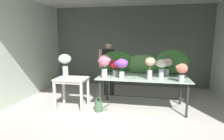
{
  "coord_description": "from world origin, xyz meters",
  "views": [
    {
      "loc": [
        0.61,
        -2.77,
        1.7
      ],
      "look_at": [
        -0.21,
        1.48,
        0.94
      ],
      "focal_mm": 29.31,
      "sensor_mm": 36.0,
      "label": 1
    }
  ],
  "objects_px": {
    "vase_blush_freesia": "(167,64)",
    "vase_white_roses_tall": "(65,62)",
    "florist": "(109,63)",
    "vase_crimson_roses": "(115,66)",
    "side_table_white": "(72,82)",
    "vase_rosy_tulips": "(104,63)",
    "vase_peach_ranunculus": "(150,65)",
    "vase_violet_stock": "(121,65)",
    "vase_coral_hydrangea": "(182,70)",
    "watering_can": "(99,106)",
    "display_table_glass": "(142,81)",
    "vase_ivory_peonies": "(161,66)"
  },
  "relations": [
    {
      "from": "vase_rosy_tulips",
      "to": "vase_peach_ranunculus",
      "type": "distance_m",
      "value": 1.03
    },
    {
      "from": "display_table_glass",
      "to": "florist",
      "type": "relative_size",
      "value": 1.36
    },
    {
      "from": "vase_crimson_roses",
      "to": "watering_can",
      "type": "relative_size",
      "value": 1.13
    },
    {
      "from": "florist",
      "to": "vase_blush_freesia",
      "type": "distance_m",
      "value": 1.67
    },
    {
      "from": "vase_peach_ranunculus",
      "to": "watering_can",
      "type": "height_order",
      "value": "vase_peach_ranunculus"
    },
    {
      "from": "display_table_glass",
      "to": "side_table_white",
      "type": "xyz_separation_m",
      "value": [
        -1.66,
        -0.38,
        -0.03
      ]
    },
    {
      "from": "florist",
      "to": "side_table_white",
      "type": "bearing_deg",
      "value": -119.9
    },
    {
      "from": "watering_can",
      "to": "florist",
      "type": "bearing_deg",
      "value": 90.33
    },
    {
      "from": "display_table_glass",
      "to": "vase_violet_stock",
      "type": "bearing_deg",
      "value": -145.96
    },
    {
      "from": "side_table_white",
      "to": "vase_ivory_peonies",
      "type": "xyz_separation_m",
      "value": [
        2.08,
        0.35,
        0.4
      ]
    },
    {
      "from": "display_table_glass",
      "to": "vase_blush_freesia",
      "type": "distance_m",
      "value": 0.71
    },
    {
      "from": "vase_crimson_roses",
      "to": "vase_blush_freesia",
      "type": "relative_size",
      "value": 0.92
    },
    {
      "from": "vase_violet_stock",
      "to": "vase_peach_ranunculus",
      "type": "height_order",
      "value": "vase_peach_ranunculus"
    },
    {
      "from": "vase_ivory_peonies",
      "to": "watering_can",
      "type": "relative_size",
      "value": 1.22
    },
    {
      "from": "vase_ivory_peonies",
      "to": "vase_blush_freesia",
      "type": "xyz_separation_m",
      "value": [
        0.15,
        0.22,
        0.01
      ]
    },
    {
      "from": "vase_crimson_roses",
      "to": "vase_blush_freesia",
      "type": "height_order",
      "value": "vase_blush_freesia"
    },
    {
      "from": "vase_peach_ranunculus",
      "to": "vase_white_roses_tall",
      "type": "distance_m",
      "value": 1.96
    },
    {
      "from": "vase_rosy_tulips",
      "to": "florist",
      "type": "bearing_deg",
      "value": 96.38
    },
    {
      "from": "side_table_white",
      "to": "vase_blush_freesia",
      "type": "distance_m",
      "value": 2.34
    },
    {
      "from": "vase_rosy_tulips",
      "to": "vase_crimson_roses",
      "type": "relative_size",
      "value": 1.36
    },
    {
      "from": "vase_ivory_peonies",
      "to": "vase_white_roses_tall",
      "type": "xyz_separation_m",
      "value": [
        -2.23,
        -0.35,
        0.08
      ]
    },
    {
      "from": "florist",
      "to": "vase_violet_stock",
      "type": "height_order",
      "value": "florist"
    },
    {
      "from": "side_table_white",
      "to": "vase_rosy_tulips",
      "type": "distance_m",
      "value": 0.92
    },
    {
      "from": "display_table_glass",
      "to": "vase_blush_freesia",
      "type": "bearing_deg",
      "value": 17.86
    },
    {
      "from": "vase_blush_freesia",
      "to": "vase_white_roses_tall",
      "type": "relative_size",
      "value": 0.76
    },
    {
      "from": "florist",
      "to": "vase_white_roses_tall",
      "type": "distance_m",
      "value": 1.43
    },
    {
      "from": "display_table_glass",
      "to": "vase_rosy_tulips",
      "type": "height_order",
      "value": "vase_rosy_tulips"
    },
    {
      "from": "side_table_white",
      "to": "vase_coral_hydrangea",
      "type": "height_order",
      "value": "vase_coral_hydrangea"
    },
    {
      "from": "vase_crimson_roses",
      "to": "vase_blush_freesia",
      "type": "bearing_deg",
      "value": 13.48
    },
    {
      "from": "vase_coral_hydrangea",
      "to": "vase_violet_stock",
      "type": "distance_m",
      "value": 1.28
    },
    {
      "from": "vase_crimson_roses",
      "to": "vase_white_roses_tall",
      "type": "xyz_separation_m",
      "value": [
        -1.16,
        -0.28,
        0.09
      ]
    },
    {
      "from": "vase_rosy_tulips",
      "to": "vase_peach_ranunculus",
      "type": "xyz_separation_m",
      "value": [
        1.03,
        -0.01,
        -0.01
      ]
    },
    {
      "from": "vase_violet_stock",
      "to": "vase_blush_freesia",
      "type": "xyz_separation_m",
      "value": [
        1.04,
        0.5,
        -0.02
      ]
    },
    {
      "from": "vase_rosy_tulips",
      "to": "vase_coral_hydrangea",
      "type": "height_order",
      "value": "vase_rosy_tulips"
    },
    {
      "from": "vase_crimson_roses",
      "to": "vase_white_roses_tall",
      "type": "height_order",
      "value": "vase_white_roses_tall"
    },
    {
      "from": "display_table_glass",
      "to": "vase_white_roses_tall",
      "type": "bearing_deg",
      "value": -167.97
    },
    {
      "from": "side_table_white",
      "to": "vase_violet_stock",
      "type": "height_order",
      "value": "vase_violet_stock"
    },
    {
      "from": "florist",
      "to": "vase_ivory_peonies",
      "type": "distance_m",
      "value": 1.63
    },
    {
      "from": "vase_coral_hydrangea",
      "to": "vase_crimson_roses",
      "type": "xyz_separation_m",
      "value": [
        -1.45,
        0.32,
        0.01
      ]
    },
    {
      "from": "vase_rosy_tulips",
      "to": "watering_can",
      "type": "relative_size",
      "value": 1.53
    },
    {
      "from": "vase_crimson_roses",
      "to": "vase_white_roses_tall",
      "type": "relative_size",
      "value": 0.7
    },
    {
      "from": "vase_coral_hydrangea",
      "to": "watering_can",
      "type": "bearing_deg",
      "value": -179.63
    },
    {
      "from": "display_table_glass",
      "to": "vase_crimson_roses",
      "type": "bearing_deg",
      "value": -170.52
    },
    {
      "from": "side_table_white",
      "to": "vase_white_roses_tall",
      "type": "xyz_separation_m",
      "value": [
        -0.15,
        -0.0,
        0.48
      ]
    },
    {
      "from": "vase_rosy_tulips",
      "to": "vase_violet_stock",
      "type": "relative_size",
      "value": 1.18
    },
    {
      "from": "watering_can",
      "to": "side_table_white",
      "type": "bearing_deg",
      "value": 175.52
    },
    {
      "from": "side_table_white",
      "to": "vase_crimson_roses",
      "type": "relative_size",
      "value": 1.91
    },
    {
      "from": "vase_coral_hydrangea",
      "to": "vase_violet_stock",
      "type": "relative_size",
      "value": 0.86
    },
    {
      "from": "side_table_white",
      "to": "vase_coral_hydrangea",
      "type": "distance_m",
      "value": 2.49
    },
    {
      "from": "vase_violet_stock",
      "to": "watering_can",
      "type": "height_order",
      "value": "vase_violet_stock"
    }
  ]
}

